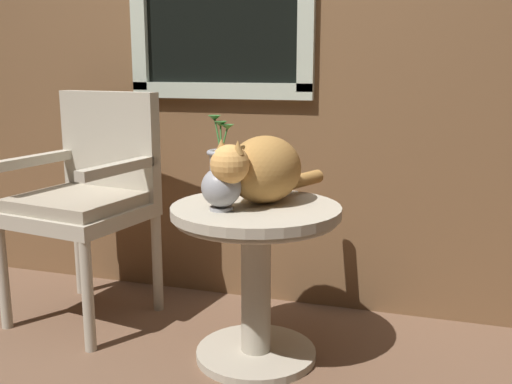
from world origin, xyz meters
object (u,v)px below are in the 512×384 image
Objects in this scene: wicker_side_table at (256,253)px; wicker_chair at (89,190)px; pewter_vase_with_ivy at (221,181)px; cat at (262,169)px.

wicker_chair is at bearing 167.35° from wicker_side_table.
wicker_chair is 0.76m from pewter_vase_with_ivy.
wicker_side_table is at bearing 44.92° from pewter_vase_with_ivy.
wicker_side_table is 1.08× the size of cat.
wicker_chair is 2.99× the size of pewter_vase_with_ivy.
cat is at bearing 54.08° from pewter_vase_with_ivy.
wicker_side_table is 1.89× the size of pewter_vase_with_ivy.
cat is at bearing -9.30° from wicker_chair.
wicker_chair reaches higher than wicker_side_table.
wicker_side_table is 0.83m from wicker_chair.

